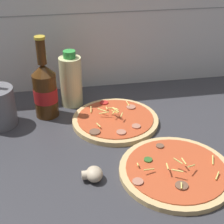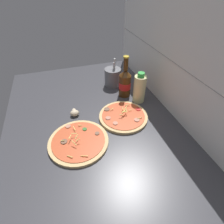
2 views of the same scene
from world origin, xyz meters
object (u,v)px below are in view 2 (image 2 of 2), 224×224
Objects in this scene: pizza_far at (123,116)px; utensil_crock at (113,77)px; beer_bottle at (125,83)px; mushroom_left at (75,113)px; pizza_near at (79,141)px; oil_bottle at (139,88)px.

utensil_crock is (-35.52, 5.52, 5.25)cm from pizza_far.
mushroom_left is at bearing -72.78° from beer_bottle.
utensil_crock is at bearing 129.33° from mushroom_left.
pizza_near is 1.48× the size of utensil_crock.
pizza_far is 5.21× the size of mushroom_left.
beer_bottle is at bearing 131.44° from pizza_near.
utensil_crock is at bearing 144.97° from pizza_near.
beer_bottle is 1.35× the size of utensil_crock.
oil_bottle is at bearing 129.82° from pizza_far.
pizza_near is 20.68cm from mushroom_left.
pizza_far is at bearing -50.18° from oil_bottle.
mushroom_left is (2.03, -40.05, -7.05)cm from oil_bottle.
utensil_crock is (-23.25, -9.20, -2.62)cm from oil_bottle.
oil_bottle reaches higher than mushroom_left.
oil_bottle is 40.72cm from mushroom_left.
pizza_far is 1.41× the size of oil_bottle.
oil_bottle reaches higher than pizza_near.
pizza_near is at bearing -61.30° from oil_bottle.
beer_bottle is (-20.76, 8.62, 8.36)cm from pizza_far.
beer_bottle is (-31.14, 35.28, 8.42)cm from pizza_near.
oil_bottle reaches higher than pizza_far.
utensil_crock reaches higher than pizza_far.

